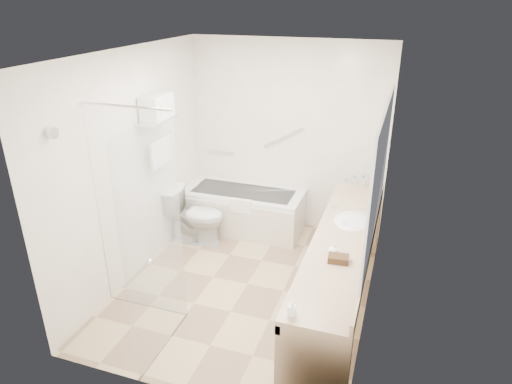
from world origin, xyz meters
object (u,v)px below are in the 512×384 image
(amenity_basket, at_px, (338,259))
(water_bottle_left, at_px, (363,183))
(vanity_counter, at_px, (341,257))
(toilet, at_px, (196,216))
(bathtub, at_px, (243,210))

(amenity_basket, height_order, water_bottle_left, water_bottle_left)
(vanity_counter, relative_size, toilet, 3.62)
(vanity_counter, relative_size, amenity_basket, 15.11)
(vanity_counter, distance_m, toilet, 2.17)
(bathtub, height_order, amenity_basket, amenity_basket)
(bathtub, relative_size, toilet, 2.15)
(toilet, bearing_deg, water_bottle_left, -83.00)
(toilet, xyz_separation_m, amenity_basket, (2.00, -1.27, 0.51))
(amenity_basket, bearing_deg, toilet, 147.48)
(amenity_basket, bearing_deg, water_bottle_left, 89.65)
(vanity_counter, xyz_separation_m, toilet, (-1.97, 0.85, -0.28))
(toilet, distance_m, water_bottle_left, 2.13)
(toilet, height_order, water_bottle_left, water_bottle_left)
(toilet, relative_size, water_bottle_left, 4.20)
(bathtub, height_order, vanity_counter, vanity_counter)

